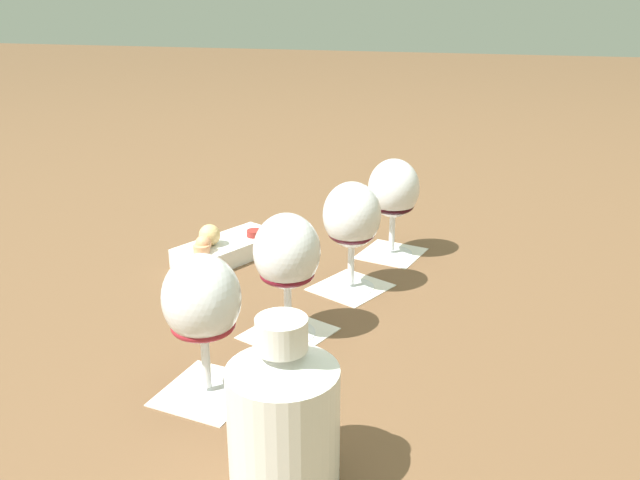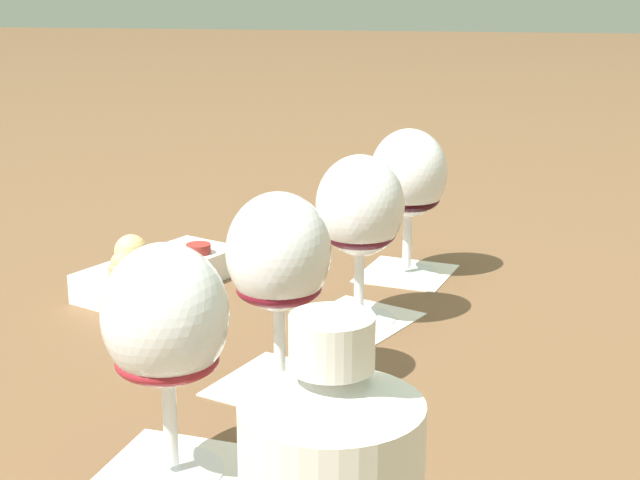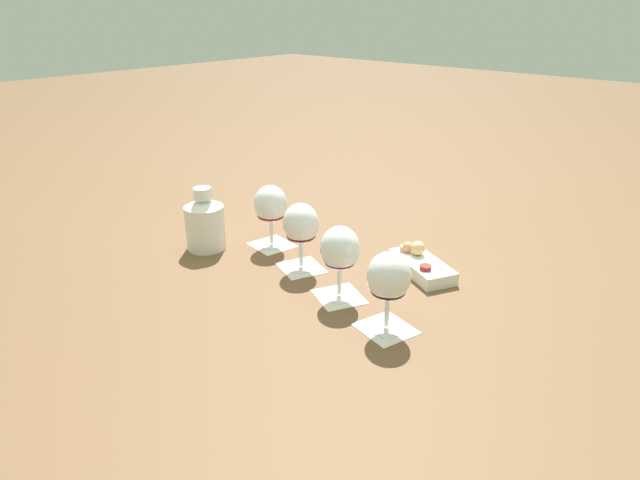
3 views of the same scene
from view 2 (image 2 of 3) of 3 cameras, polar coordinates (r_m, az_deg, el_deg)
The scene contains 11 objects.
ground_plane at distance 0.87m, azimuth 0.03°, elevation -6.44°, with size 8.00×8.00×0.00m, color brown.
tasting_card_0 at distance 0.69m, azimuth -8.58°, elevation -13.17°, with size 0.12×0.11×0.00m.
tasting_card_1 at distance 0.81m, azimuth -2.34°, elevation -8.36°, with size 0.13×0.13×0.00m.
tasting_card_2 at distance 0.95m, azimuth 2.26°, elevation -4.60°, with size 0.13×0.13×0.00m.
tasting_card_3 at distance 1.08m, azimuth 5.04°, elevation -1.92°, with size 0.12×0.12×0.00m.
wine_glass_0 at distance 0.64m, azimuth -8.97°, elevation -5.00°, with size 0.08×0.08×0.16m.
wine_glass_1 at distance 0.77m, azimuth -2.43°, elevation -1.26°, with size 0.08×0.08×0.16m.
wine_glass_2 at distance 0.91m, azimuth 2.34°, elevation 1.52°, with size 0.08×0.08×0.16m.
wine_glass_3 at distance 1.06m, azimuth 5.18°, elevation 3.46°, with size 0.08×0.08×0.16m.
ceramic_vase at distance 0.53m, azimuth 0.67°, elevation -13.63°, with size 0.10×0.10×0.16m.
snack_dish at distance 1.04m, azimuth -9.52°, elevation -1.82°, with size 0.20×0.15×0.06m.
Camera 2 is at (-0.80, -0.11, 0.33)m, focal length 55.00 mm.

